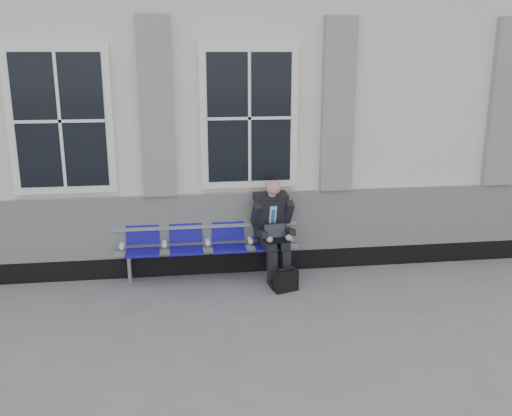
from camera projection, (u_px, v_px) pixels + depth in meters
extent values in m
plane|color=slate|center=(236.00, 316.00, 6.98)|extent=(70.00, 70.00, 0.00)
cube|color=silver|center=(214.00, 114.00, 9.77)|extent=(14.00, 4.00, 4.20)
cube|color=black|center=(226.00, 262.00, 8.34)|extent=(14.00, 0.10, 0.30)
cube|color=silver|center=(225.00, 223.00, 8.18)|extent=(14.00, 0.08, 0.90)
cube|color=gray|center=(156.00, 108.00, 7.60)|extent=(0.45, 0.14, 2.40)
cube|color=gray|center=(338.00, 106.00, 7.94)|extent=(0.45, 0.14, 2.40)
cube|color=gray|center=(505.00, 104.00, 8.27)|extent=(0.45, 0.14, 2.40)
cube|color=white|center=(61.00, 121.00, 7.49)|extent=(1.35, 0.10, 1.95)
cube|color=black|center=(60.00, 121.00, 7.45)|extent=(1.15, 0.02, 1.75)
cube|color=white|center=(249.00, 118.00, 7.83)|extent=(1.35, 0.10, 1.95)
cube|color=black|center=(249.00, 118.00, 7.78)|extent=(1.15, 0.02, 1.75)
cube|color=#9EA0A3|center=(208.00, 249.00, 8.07)|extent=(2.60, 0.07, 0.07)
cube|color=#9EA0A3|center=(207.00, 226.00, 8.11)|extent=(2.60, 0.05, 0.05)
cylinder|color=#9EA0A3|center=(130.00, 268.00, 7.99)|extent=(0.06, 0.06, 0.39)
cylinder|color=#9EA0A3|center=(284.00, 261.00, 8.28)|extent=(0.06, 0.06, 0.39)
cube|color=#0F088E|center=(143.00, 252.00, 7.87)|extent=(0.46, 0.42, 0.07)
cube|color=#0F088E|center=(143.00, 230.00, 8.00)|extent=(0.46, 0.10, 0.40)
cube|color=#0F088E|center=(186.00, 250.00, 7.95)|extent=(0.46, 0.42, 0.07)
cube|color=#0F088E|center=(186.00, 228.00, 8.08)|extent=(0.46, 0.10, 0.40)
cube|color=#0F088E|center=(229.00, 248.00, 8.03)|extent=(0.46, 0.42, 0.07)
cube|color=#0F088E|center=(228.00, 226.00, 8.16)|extent=(0.46, 0.10, 0.40)
cube|color=#0F088E|center=(271.00, 246.00, 8.11)|extent=(0.46, 0.42, 0.07)
cube|color=#0F088E|center=(269.00, 225.00, 8.24)|extent=(0.46, 0.10, 0.40)
cylinder|color=white|center=(122.00, 246.00, 7.83)|extent=(0.07, 0.12, 0.07)
cylinder|color=white|center=(164.00, 244.00, 7.91)|extent=(0.07, 0.12, 0.07)
cylinder|color=white|center=(208.00, 242.00, 7.99)|extent=(0.07, 0.12, 0.07)
cylinder|color=white|center=(250.00, 240.00, 8.07)|extent=(0.07, 0.12, 0.07)
cylinder|color=white|center=(290.00, 238.00, 8.15)|extent=(0.07, 0.12, 0.07)
cube|color=black|center=(273.00, 283.00, 7.85)|extent=(0.14, 0.27, 0.09)
cube|color=black|center=(287.00, 282.00, 7.90)|extent=(0.14, 0.27, 0.09)
cube|color=black|center=(272.00, 268.00, 7.85)|extent=(0.14, 0.14, 0.47)
cube|color=black|center=(286.00, 267.00, 7.91)|extent=(0.14, 0.14, 0.47)
cube|color=black|center=(268.00, 243.00, 7.97)|extent=(0.20, 0.46, 0.14)
cube|color=black|center=(281.00, 242.00, 8.03)|extent=(0.20, 0.46, 0.14)
cube|color=black|center=(270.00, 217.00, 8.10)|extent=(0.46, 0.39, 0.62)
cube|color=#C1E6FE|center=(273.00, 218.00, 7.98)|extent=(0.11, 0.11, 0.35)
cube|color=#2662B1|center=(273.00, 219.00, 7.98)|extent=(0.06, 0.08, 0.29)
cube|color=black|center=(271.00, 197.00, 7.99)|extent=(0.50, 0.30, 0.14)
cylinder|color=tan|center=(272.00, 193.00, 7.93)|extent=(0.11, 0.11, 0.10)
sphere|color=tan|center=(273.00, 187.00, 7.85)|extent=(0.21, 0.21, 0.21)
cube|color=black|center=(256.00, 215.00, 7.92)|extent=(0.14, 0.29, 0.36)
cube|color=black|center=(288.00, 212.00, 8.05)|extent=(0.14, 0.29, 0.36)
cube|color=black|center=(263.00, 234.00, 7.83)|extent=(0.13, 0.31, 0.14)
cube|color=black|center=(289.00, 232.00, 7.94)|extent=(0.13, 0.31, 0.14)
sphere|color=tan|center=(270.00, 239.00, 7.73)|extent=(0.09, 0.09, 0.09)
sphere|color=tan|center=(289.00, 238.00, 7.81)|extent=(0.09, 0.09, 0.09)
cube|color=black|center=(277.00, 240.00, 7.85)|extent=(0.35, 0.27, 0.02)
cube|color=black|center=(275.00, 231.00, 7.93)|extent=(0.33, 0.13, 0.21)
cube|color=black|center=(275.00, 231.00, 7.92)|extent=(0.30, 0.11, 0.18)
cube|color=black|center=(286.00, 281.00, 7.68)|extent=(0.35, 0.24, 0.29)
cylinder|color=black|center=(286.00, 269.00, 7.63)|extent=(0.26, 0.13, 0.05)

